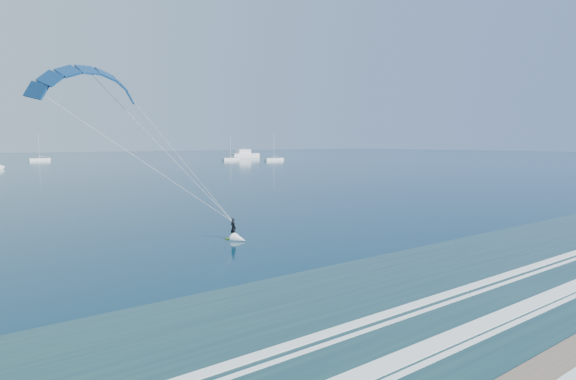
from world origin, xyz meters
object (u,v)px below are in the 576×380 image
Objects in this scene: motor_yacht at (245,155)px; sailboat_6 at (274,159)px; kitesurfer_rig at (171,157)px; sailboat_4 at (39,159)px; sailboat_5 at (231,159)px.

motor_yacht is 1.24× the size of sailboat_6.
kitesurfer_rig is at bearing -129.95° from sailboat_6.
motor_yacht is at bearing -13.06° from sailboat_4.
kitesurfer_rig is 205.93m from sailboat_5.
sailboat_4 is 109.56m from sailboat_6.
kitesurfer_rig reaches higher than sailboat_4.
sailboat_6 is at bearing 50.05° from kitesurfer_rig.
sailboat_6 is (-12.88, -43.27, -1.13)m from motor_yacht.
sailboat_5 is at bearing 134.16° from sailboat_6.
motor_yacht is 1.44× the size of sailboat_5.
motor_yacht is at bearing 54.25° from kitesurfer_rig.
sailboat_4 is at bearing 144.65° from sailboat_5.
sailboat_5 is 20.92m from sailboat_6.
sailboat_5 is (72.52, -51.45, -0.00)m from sailboat_4.
motor_yacht is 45.16m from sailboat_6.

